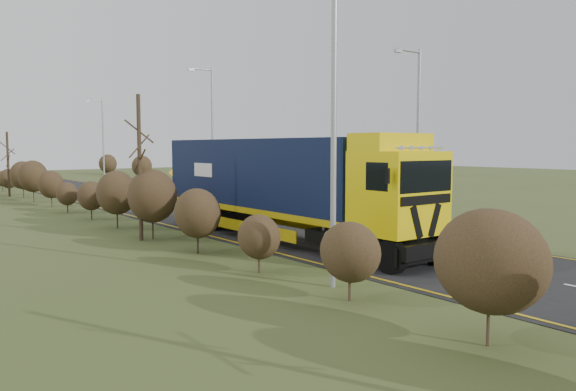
% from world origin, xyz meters
% --- Properties ---
extents(ground, '(160.00, 160.00, 0.00)m').
position_xyz_m(ground, '(0.00, 0.00, 0.00)').
color(ground, '#3A461E').
rests_on(ground, ground).
extents(road, '(8.00, 120.00, 0.02)m').
position_xyz_m(road, '(0.00, 10.00, 0.01)').
color(road, black).
rests_on(road, ground).
extents(layby, '(6.00, 18.00, 0.02)m').
position_xyz_m(layby, '(6.50, 20.00, 0.01)').
color(layby, '#312E2B').
rests_on(layby, ground).
extents(lane_markings, '(7.52, 116.00, 0.01)m').
position_xyz_m(lane_markings, '(0.00, 9.69, 0.03)').
color(lane_markings, '#C09C12').
rests_on(lane_markings, road).
extents(hedgerow, '(2.24, 102.04, 6.05)m').
position_xyz_m(hedgerow, '(-6.00, 7.89, 1.62)').
color(hedgerow, black).
rests_on(hedgerow, ground).
extents(lorry, '(3.03, 15.58, 4.34)m').
position_xyz_m(lorry, '(-1.79, 0.47, 2.46)').
color(lorry, black).
rests_on(lorry, ground).
extents(car_red_hatchback, '(2.27, 3.74, 1.19)m').
position_xyz_m(car_red_hatchback, '(6.28, 20.59, 0.60)').
color(car_red_hatchback, '#9A070F').
rests_on(car_red_hatchback, ground).
extents(car_blue_sedan, '(1.95, 4.38, 1.40)m').
position_xyz_m(car_blue_sedan, '(8.34, 21.14, 0.70)').
color(car_blue_sedan, '#0C0B3D').
rests_on(car_blue_sedan, ground).
extents(streetlight_near, '(1.82, 0.18, 8.52)m').
position_xyz_m(streetlight_near, '(5.65, -0.38, 4.68)').
color(streetlight_near, '#939798').
rests_on(streetlight_near, ground).
extents(streetlight_mid, '(2.08, 0.20, 9.82)m').
position_xyz_m(streetlight_mid, '(5.67, 19.52, 5.43)').
color(streetlight_mid, '#939798').
rests_on(streetlight_mid, ground).
extents(streetlight_far, '(1.93, 0.18, 9.06)m').
position_xyz_m(streetlight_far, '(5.69, 43.73, 4.99)').
color(streetlight_far, '#939798').
rests_on(streetlight_far, ground).
extents(left_pole, '(0.16, 0.16, 11.16)m').
position_xyz_m(left_pole, '(-5.35, -6.67, 5.58)').
color(left_pole, '#939798').
rests_on(left_pole, ground).
extents(speed_sign, '(0.58, 0.10, 2.12)m').
position_xyz_m(speed_sign, '(5.60, 11.23, 1.46)').
color(speed_sign, '#939798').
rests_on(speed_sign, ground).
extents(warning_board, '(0.80, 0.11, 2.11)m').
position_xyz_m(warning_board, '(5.37, 25.57, 1.30)').
color(warning_board, '#939798').
rests_on(warning_board, ground).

